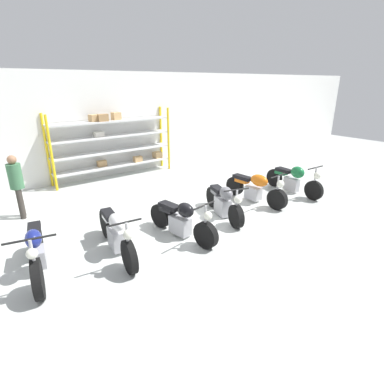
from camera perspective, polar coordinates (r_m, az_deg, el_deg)
ground_plane at (r=7.31m, az=1.89°, el=-6.02°), size 30.00×30.00×0.00m
back_wall at (r=11.25m, az=-15.34°, el=12.19°), size 30.00×0.08×3.60m
shelving_rack at (r=10.98m, az=-14.60°, el=9.09°), size 4.31×0.63×2.35m
motorcycle_blue at (r=5.99m, az=-27.47°, el=-10.05°), size 0.76×2.06×1.03m
motorcycle_white at (r=6.13m, az=-14.28°, el=-7.59°), size 0.57×2.17×0.99m
motorcycle_black at (r=6.57m, az=-2.01°, el=-5.38°), size 0.65×1.97×0.95m
motorcycle_grey at (r=7.59m, az=6.06°, el=-1.88°), size 0.83×1.88×0.94m
motorcycle_orange at (r=8.66m, az=11.92°, el=0.75°), size 0.61×2.06×0.95m
motorcycle_green at (r=9.69m, az=18.82°, el=2.36°), size 0.66×2.06×0.98m
person_browsing at (r=8.48m, az=-30.46°, el=1.65°), size 0.37×0.37×1.60m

